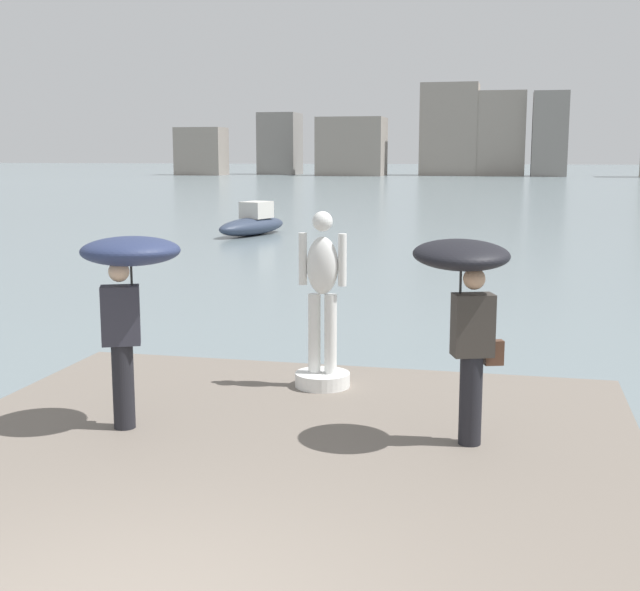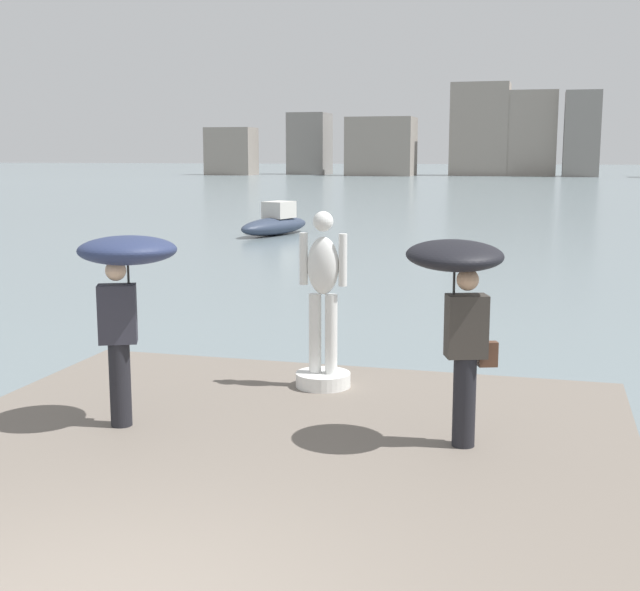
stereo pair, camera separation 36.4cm
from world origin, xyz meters
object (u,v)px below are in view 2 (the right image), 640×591
Objects in this scene: onlooker_left at (125,274)px; boat_leftward at (275,223)px; statue_white_figure at (323,317)px; onlooker_right at (459,289)px.

onlooker_left is 24.99m from boat_leftward.
onlooker_left is (-1.57, -1.93, 0.73)m from statue_white_figure.
statue_white_figure is 1.05× the size of onlooker_right.
statue_white_figure is at bearing 136.13° from onlooker_right.
onlooker_left reaches higher than boat_leftward.
onlooker_right is (1.77, -1.70, 0.68)m from statue_white_figure.
boat_leftward is at bearing 109.36° from statue_white_figure.
boat_leftward is (-6.24, 24.15, -1.53)m from onlooker_left.
statue_white_figure is 1.07× the size of onlooker_left.
onlooker_right is (3.34, 0.23, -0.05)m from onlooker_left.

